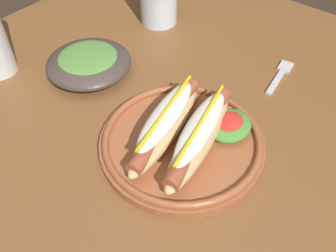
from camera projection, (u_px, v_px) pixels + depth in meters
dining_table at (125, 138)px, 0.77m from camera, size 1.15×0.88×0.74m
hot_dog_plate at (184, 136)px, 0.60m from camera, size 0.28×0.28×0.08m
fork at (281, 75)px, 0.74m from camera, size 0.12×0.04×0.00m
side_bowl at (89, 62)px, 0.74m from camera, size 0.17×0.17×0.05m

